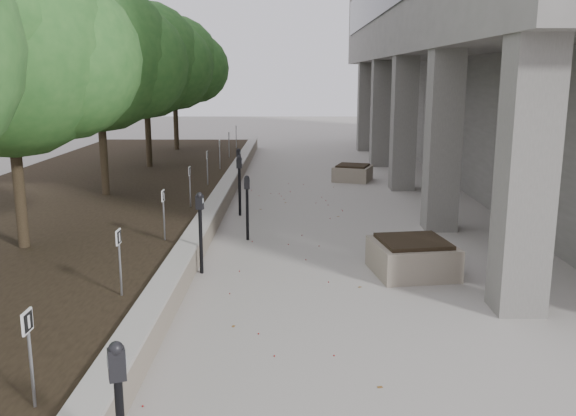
{
  "coord_description": "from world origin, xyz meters",
  "views": [
    {
      "loc": [
        0.07,
        -7.75,
        3.45
      ],
      "look_at": [
        -0.03,
        4.41,
        0.82
      ],
      "focal_mm": 38.56,
      "sensor_mm": 36.0,
      "label": 1
    }
  ],
  "objects_px": {
    "planter_front": "(412,256)",
    "crabapple_tree_4": "(146,85)",
    "parking_meter_5": "(239,170)",
    "planter_back": "(353,173)",
    "parking_meter_4": "(240,186)",
    "crabapple_tree_2": "(10,94)",
    "crabapple_tree_5": "(174,83)",
    "parking_meter_3": "(247,208)",
    "parking_meter_2": "(201,233)",
    "crabapple_tree_3": "(99,88)"
  },
  "relations": [
    {
      "from": "crabapple_tree_4",
      "to": "crabapple_tree_5",
      "type": "bearing_deg",
      "value": 90.0
    },
    {
      "from": "parking_meter_5",
      "to": "crabapple_tree_4",
      "type": "bearing_deg",
      "value": 163.66
    },
    {
      "from": "parking_meter_3",
      "to": "parking_meter_5",
      "type": "distance_m",
      "value": 5.51
    },
    {
      "from": "crabapple_tree_2",
      "to": "crabapple_tree_5",
      "type": "relative_size",
      "value": 1.0
    },
    {
      "from": "planter_back",
      "to": "parking_meter_5",
      "type": "bearing_deg",
      "value": -149.78
    },
    {
      "from": "crabapple_tree_2",
      "to": "parking_meter_5",
      "type": "xyz_separation_m",
      "value": [
        3.25,
        7.47,
        -2.46
      ]
    },
    {
      "from": "crabapple_tree_3",
      "to": "planter_back",
      "type": "height_order",
      "value": "crabapple_tree_3"
    },
    {
      "from": "parking_meter_5",
      "to": "parking_meter_3",
      "type": "bearing_deg",
      "value": -61.65
    },
    {
      "from": "parking_meter_3",
      "to": "parking_meter_4",
      "type": "distance_m",
      "value": 2.36
    },
    {
      "from": "parking_meter_4",
      "to": "crabapple_tree_2",
      "type": "bearing_deg",
      "value": -123.42
    },
    {
      "from": "planter_front",
      "to": "crabapple_tree_2",
      "type": "bearing_deg",
      "value": 177.83
    },
    {
      "from": "crabapple_tree_5",
      "to": "parking_meter_5",
      "type": "relative_size",
      "value": 4.11
    },
    {
      "from": "crabapple_tree_2",
      "to": "crabapple_tree_4",
      "type": "relative_size",
      "value": 1.0
    },
    {
      "from": "parking_meter_4",
      "to": "parking_meter_5",
      "type": "distance_m",
      "value": 3.15
    },
    {
      "from": "crabapple_tree_3",
      "to": "parking_meter_2",
      "type": "bearing_deg",
      "value": -58.38
    },
    {
      "from": "planter_back",
      "to": "crabapple_tree_5",
      "type": "bearing_deg",
      "value": 141.58
    },
    {
      "from": "crabapple_tree_2",
      "to": "planter_back",
      "type": "xyz_separation_m",
      "value": [
        6.85,
        9.57,
        -2.85
      ]
    },
    {
      "from": "crabapple_tree_4",
      "to": "parking_meter_4",
      "type": "xyz_separation_m",
      "value": [
        3.54,
        -5.67,
        -2.37
      ]
    },
    {
      "from": "crabapple_tree_5",
      "to": "parking_meter_4",
      "type": "height_order",
      "value": "crabapple_tree_5"
    },
    {
      "from": "planter_front",
      "to": "planter_back",
      "type": "xyz_separation_m",
      "value": [
        -0.13,
        9.83,
        -0.04
      ]
    },
    {
      "from": "parking_meter_2",
      "to": "parking_meter_3",
      "type": "relative_size",
      "value": 1.05
    },
    {
      "from": "crabapple_tree_2",
      "to": "planter_back",
      "type": "distance_m",
      "value": 12.11
    },
    {
      "from": "parking_meter_4",
      "to": "crabapple_tree_4",
      "type": "bearing_deg",
      "value": 127.87
    },
    {
      "from": "crabapple_tree_4",
      "to": "planter_front",
      "type": "distance_m",
      "value": 12.73
    },
    {
      "from": "parking_meter_5",
      "to": "planter_back",
      "type": "xyz_separation_m",
      "value": [
        3.6,
        2.1,
        -0.39
      ]
    },
    {
      "from": "parking_meter_4",
      "to": "planter_front",
      "type": "distance_m",
      "value": 5.76
    },
    {
      "from": "crabapple_tree_5",
      "to": "planter_back",
      "type": "height_order",
      "value": "crabapple_tree_5"
    },
    {
      "from": "parking_meter_4",
      "to": "parking_meter_2",
      "type": "bearing_deg",
      "value": -87.77
    },
    {
      "from": "parking_meter_2",
      "to": "planter_back",
      "type": "height_order",
      "value": "parking_meter_2"
    },
    {
      "from": "parking_meter_5",
      "to": "planter_back",
      "type": "relative_size",
      "value": 1.15
    },
    {
      "from": "planter_front",
      "to": "planter_back",
      "type": "bearing_deg",
      "value": 90.76
    },
    {
      "from": "parking_meter_2",
      "to": "parking_meter_3",
      "type": "bearing_deg",
      "value": 89.0
    },
    {
      "from": "parking_meter_2",
      "to": "parking_meter_4",
      "type": "relative_size",
      "value": 0.97
    },
    {
      "from": "crabapple_tree_5",
      "to": "parking_meter_2",
      "type": "distance_m",
      "value": 15.8
    },
    {
      "from": "parking_meter_3",
      "to": "planter_back",
      "type": "xyz_separation_m",
      "value": [
        2.95,
        7.57,
        -0.43
      ]
    },
    {
      "from": "crabapple_tree_2",
      "to": "crabapple_tree_4",
      "type": "xyz_separation_m",
      "value": [
        0.0,
        10.0,
        0.0
      ]
    },
    {
      "from": "crabapple_tree_3",
      "to": "planter_back",
      "type": "relative_size",
      "value": 4.71
    },
    {
      "from": "crabapple_tree_4",
      "to": "parking_meter_2",
      "type": "distance_m",
      "value": 11.04
    },
    {
      "from": "planter_front",
      "to": "crabapple_tree_4",
      "type": "bearing_deg",
      "value": 124.22
    },
    {
      "from": "parking_meter_5",
      "to": "planter_front",
      "type": "relative_size",
      "value": 0.99
    },
    {
      "from": "parking_meter_3",
      "to": "crabapple_tree_3",
      "type": "bearing_deg",
      "value": 138.75
    },
    {
      "from": "crabapple_tree_2",
      "to": "parking_meter_5",
      "type": "bearing_deg",
      "value": 66.49
    },
    {
      "from": "parking_meter_2",
      "to": "crabapple_tree_3",
      "type": "bearing_deg",
      "value": 136.6
    },
    {
      "from": "parking_meter_2",
      "to": "parking_meter_3",
      "type": "distance_m",
      "value": 2.37
    },
    {
      "from": "parking_meter_5",
      "to": "parking_meter_2",
      "type": "bearing_deg",
      "value": -68.44
    },
    {
      "from": "crabapple_tree_4",
      "to": "parking_meter_3",
      "type": "bearing_deg",
      "value": -64.01
    },
    {
      "from": "parking_meter_4",
      "to": "planter_front",
      "type": "bearing_deg",
      "value": -47.33
    },
    {
      "from": "crabapple_tree_2",
      "to": "parking_meter_4",
      "type": "relative_size",
      "value": 3.6
    },
    {
      "from": "crabapple_tree_4",
      "to": "parking_meter_5",
      "type": "xyz_separation_m",
      "value": [
        3.25,
        -2.53,
        -2.46
      ]
    },
    {
      "from": "crabapple_tree_2",
      "to": "parking_meter_3",
      "type": "bearing_deg",
      "value": 27.1
    }
  ]
}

